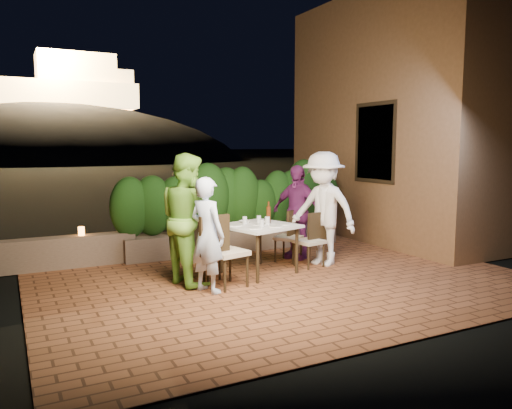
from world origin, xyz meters
TOP-DOWN VIEW (x-y plane):
  - ground at (0.00, 0.00)m, footprint 400.00×400.00m
  - terrace_floor at (0.00, 0.50)m, footprint 7.00×6.00m
  - building_wall at (3.60, 2.00)m, footprint 1.60×5.00m
  - window_pane at (2.82, 1.50)m, footprint 0.08×1.00m
  - window_frame at (2.81, 1.50)m, footprint 0.06×1.15m
  - planter at (0.20, 2.30)m, footprint 4.20×0.55m
  - hedge at (0.20, 2.30)m, footprint 4.00×0.70m
  - parapet at (-2.80, 2.30)m, footprint 2.20×0.30m
  - hill at (2.00, 60.00)m, footprint 52.00×40.00m
  - fortress at (2.00, 60.00)m, footprint 26.00×8.00m
  - dining_table at (-0.18, 0.59)m, footprint 1.22×1.22m
  - plate_nw at (-0.38, 0.31)m, footprint 0.23×0.23m
  - plate_sw at (-0.54, 0.68)m, footprint 0.24×0.24m
  - plate_ne at (0.15, 0.45)m, footprint 0.24×0.24m
  - plate_se at (0.06, 0.89)m, footprint 0.20×0.20m
  - plate_centre at (-0.17, 0.57)m, footprint 0.23×0.23m
  - plate_front at (-0.04, 0.32)m, footprint 0.23×0.23m
  - glass_nw at (-0.24, 0.39)m, footprint 0.06×0.06m
  - glass_sw at (-0.34, 0.76)m, footprint 0.07×0.07m
  - glass_ne at (-0.06, 0.55)m, footprint 0.07×0.07m
  - glass_se at (-0.10, 0.76)m, footprint 0.07×0.07m
  - beer_bottle at (0.03, 0.67)m, footprint 0.07×0.07m
  - bowl at (-0.29, 0.86)m, footprint 0.17×0.17m
  - chair_left_front at (-0.91, 0.11)m, footprint 0.57×0.57m
  - chair_left_back at (-1.09, 0.59)m, footprint 0.54×0.54m
  - chair_right_front at (0.72, 0.58)m, footprint 0.47×0.47m
  - chair_right_back at (0.61, 1.04)m, footprint 0.55×0.55m
  - diner_blue at (-1.24, 0.03)m, footprint 0.56×0.66m
  - diner_green at (-1.33, 0.55)m, footprint 0.86×1.02m
  - diner_white at (1.00, 0.60)m, footprint 1.09×1.37m
  - diner_purple at (0.87, 1.20)m, footprint 0.77×1.03m
  - parapet_lamp at (-2.54, 2.30)m, footprint 0.10×0.10m

SIDE VIEW (x-z plane):
  - hill at x=2.00m, z-range -15.00..7.00m
  - terrace_floor at x=0.00m, z-range -0.15..0.00m
  - ground at x=0.00m, z-range -0.02..-0.02m
  - planter at x=0.20m, z-range 0.00..0.40m
  - parapet at x=-2.80m, z-range 0.00..0.50m
  - dining_table at x=-0.18m, z-range 0.00..0.75m
  - chair_right_back at x=0.61m, z-range 0.00..0.86m
  - chair_right_front at x=0.72m, z-range 0.00..0.87m
  - chair_left_back at x=-1.09m, z-range 0.00..0.87m
  - chair_left_front at x=-0.91m, z-range 0.00..1.02m
  - parapet_lamp at x=-2.54m, z-range 0.50..0.64m
  - plate_se at x=0.06m, z-range 0.75..0.76m
  - plate_nw at x=-0.38m, z-range 0.75..0.76m
  - plate_front at x=-0.04m, z-range 0.75..0.76m
  - plate_centre at x=-0.17m, z-range 0.75..0.76m
  - plate_ne at x=0.15m, z-range 0.75..0.76m
  - plate_sw at x=-0.54m, z-range 0.75..0.76m
  - bowl at x=-0.29m, z-range 0.75..0.79m
  - diner_blue at x=-1.24m, z-range 0.00..1.54m
  - glass_nw at x=-0.24m, z-range 0.75..0.86m
  - glass_se at x=-0.10m, z-range 0.75..0.87m
  - glass_sw at x=-0.34m, z-range 0.75..0.87m
  - diner_purple at x=0.87m, z-range 0.00..1.62m
  - glass_ne at x=-0.06m, z-range 0.75..0.87m
  - beer_bottle at x=0.03m, z-range 0.75..1.09m
  - diner_green at x=-1.33m, z-range 0.00..1.85m
  - diner_white at x=1.00m, z-range 0.00..1.85m
  - hedge at x=0.20m, z-range 0.40..1.50m
  - window_pane at x=2.82m, z-range 1.30..2.70m
  - window_frame at x=2.81m, z-range 1.23..2.77m
  - building_wall at x=3.60m, z-range 0.00..5.00m
  - fortress at x=2.00m, z-range 6.50..14.50m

